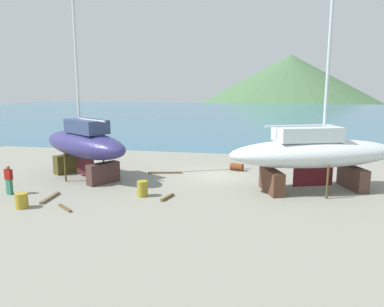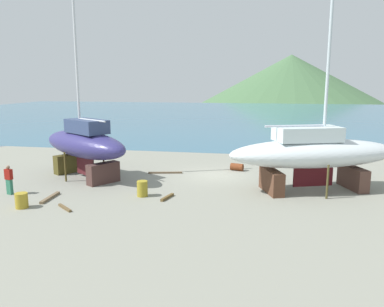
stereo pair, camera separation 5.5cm
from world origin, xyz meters
TOP-DOWN VIEW (x-y plane):
  - ground_plane at (0.00, -3.00)m, footprint 45.37×45.37m
  - sea_water at (0.00, 51.05)m, footprint 143.94×85.41m
  - headland_hill at (13.21, 141.14)m, footprint 131.60×131.60m
  - sailboat_small_center at (-8.58, -2.32)m, footprint 8.73×6.94m
  - sailboat_large_starboard at (6.29, -2.65)m, footprint 10.90×6.49m
  - worker at (-11.13, -6.86)m, footprint 0.48×0.34m
  - barrel_rust_mid at (1.44, 1.77)m, footprint 1.02×0.75m
  - barrel_tipped_left at (-8.93, -8.94)m, footprint 0.73×0.73m
  - barrel_blue_faded at (-3.41, -5.77)m, footprint 0.71×0.71m
  - timber_long_fore at (-8.35, -7.24)m, footprint 0.34×2.02m
  - timber_long_aft at (-1.89, -5.93)m, footprint 0.48×1.32m
  - timber_short_skew at (-6.65, -8.68)m, footprint 1.18×1.00m
  - timber_plank_near at (-3.55, -0.11)m, footprint 2.42×0.74m

SIDE VIEW (x-z plane):
  - ground_plane at x=0.00m, z-range 0.00..0.00m
  - sea_water at x=0.00m, z-range 0.00..0.00m
  - headland_hill at x=13.21m, z-range -17.61..17.61m
  - timber_plank_near at x=-3.55m, z-range 0.00..0.11m
  - timber_short_skew at x=-6.65m, z-range 0.00..0.11m
  - timber_long_aft at x=-1.89m, z-range 0.00..0.14m
  - timber_long_fore at x=-8.35m, z-range 0.00..0.14m
  - barrel_rust_mid at x=1.44m, z-range 0.00..0.53m
  - barrel_tipped_left at x=-8.93m, z-range 0.00..0.80m
  - barrel_blue_faded at x=-3.41m, z-range 0.00..0.90m
  - worker at x=-11.13m, z-range 0.03..1.76m
  - sailboat_small_center at x=-8.58m, z-range -4.46..9.11m
  - sailboat_large_starboard at x=6.29m, z-range -6.41..11.07m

